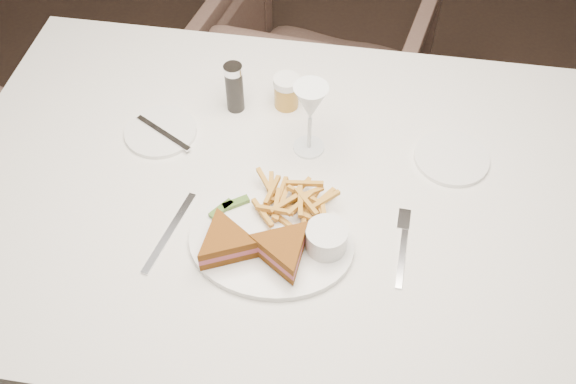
# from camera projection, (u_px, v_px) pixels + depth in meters

# --- Properties ---
(table) EXTENTS (1.47, 1.00, 0.75)m
(table) POSITION_uv_depth(u_px,v_px,m) (291.00, 282.00, 1.62)
(table) COLOR silver
(table) RESTS_ON ground
(chair_far) EXTENTS (0.80, 0.76, 0.70)m
(chair_far) POSITION_uv_depth(u_px,v_px,m) (318.00, 67.00, 2.18)
(chair_far) COLOR #4C362E
(chair_far) RESTS_ON ground
(table_setting) EXTENTS (0.80, 0.58, 0.18)m
(table_setting) POSITION_uv_depth(u_px,v_px,m) (283.00, 195.00, 1.27)
(table_setting) COLOR white
(table_setting) RESTS_ON table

